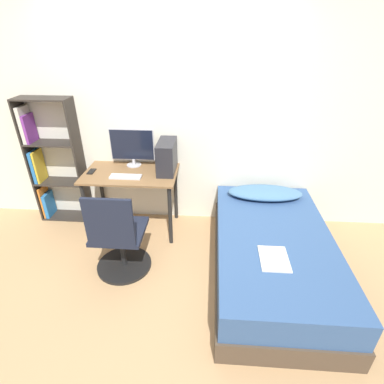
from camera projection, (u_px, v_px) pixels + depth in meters
name	position (u px, v px, depth m)	size (l,w,h in m)	color
ground_plane	(155.00, 294.00, 2.81)	(14.00, 14.00, 0.00)	tan
wall_back	(170.00, 122.00, 3.40)	(8.00, 0.05, 2.50)	silver
desk	(131.00, 182.00, 3.43)	(1.05, 0.62, 0.75)	brown
bookshelf	(49.00, 164.00, 3.60)	(0.61, 0.25, 1.53)	#2D2823
office_chair	(119.00, 242.00, 2.91)	(0.56, 0.56, 0.94)	black
bed	(272.00, 255.00, 2.94)	(1.10, 1.97, 0.47)	#4C3D2D
pillow	(265.00, 193.00, 3.43)	(0.84, 0.36, 0.11)	teal
magazine	(274.00, 259.00, 2.52)	(0.24, 0.32, 0.01)	silver
monitor	(132.00, 146.00, 3.44)	(0.52, 0.17, 0.44)	#B7B7BC
keyboard	(126.00, 177.00, 3.26)	(0.34, 0.11, 0.02)	silver
pc_tower	(167.00, 157.00, 3.33)	(0.19, 0.42, 0.35)	#232328
phone	(92.00, 171.00, 3.39)	(0.07, 0.14, 0.01)	black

